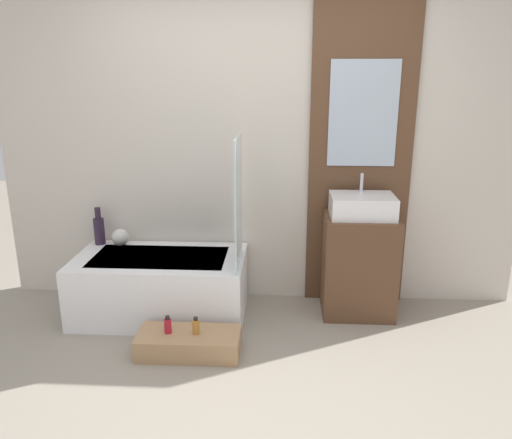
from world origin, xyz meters
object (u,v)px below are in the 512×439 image
at_px(sink, 362,206).
at_px(bottle_soap_secondary, 196,326).
at_px(vase_round_light, 120,237).
at_px(bottle_soap_primary, 168,325).
at_px(wooden_step_bench, 189,343).
at_px(vase_tall_dark, 99,229).
at_px(bathtub, 161,285).

height_order(sink, bottle_soap_secondary, sink).
distance_m(sink, vase_round_light, 1.96).
height_order(vase_round_light, bottle_soap_primary, vase_round_light).
distance_m(wooden_step_bench, bottle_soap_secondary, 0.14).
height_order(sink, vase_tall_dark, sink).
xyz_separation_m(sink, vase_round_light, (-1.93, 0.12, -0.33)).
relative_size(sink, vase_round_light, 3.45).
bearing_deg(vase_round_light, bottle_soap_secondary, -47.35).
bearing_deg(bottle_soap_primary, bottle_soap_secondary, 0.00).
bearing_deg(sink, bathtub, -175.44).
height_order(bathtub, wooden_step_bench, bathtub).
bearing_deg(bottle_soap_primary, vase_round_light, 124.52).
distance_m(bathtub, vase_tall_dark, 0.72).
height_order(vase_tall_dark, bottle_soap_primary, vase_tall_dark).
relative_size(sink, bottle_soap_secondary, 3.95).
bearing_deg(bottle_soap_secondary, bathtub, 123.05).
distance_m(wooden_step_bench, bottle_soap_primary, 0.19).
bearing_deg(wooden_step_bench, bottle_soap_primary, -180.00).
relative_size(wooden_step_bench, vase_round_light, 5.02).
height_order(sink, vase_round_light, sink).
height_order(vase_tall_dark, vase_round_light, vase_tall_dark).
height_order(wooden_step_bench, vase_round_light, vase_round_light).
distance_m(vase_round_light, bottle_soap_secondary, 1.17).
xyz_separation_m(vase_round_light, bottle_soap_primary, (0.56, -0.82, -0.34)).
bearing_deg(sink, vase_round_light, 176.35).
bearing_deg(sink, bottle_soap_primary, -152.95).
relative_size(vase_tall_dark, vase_round_light, 2.25).
distance_m(bathtub, sink, 1.67).
height_order(wooden_step_bench, bottle_soap_secondary, bottle_soap_secondary).
bearing_deg(bottle_soap_primary, bathtub, 107.58).
bearing_deg(vase_tall_dark, wooden_step_bench, -43.75).
xyz_separation_m(bathtub, vase_round_light, (-0.38, 0.25, 0.31)).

